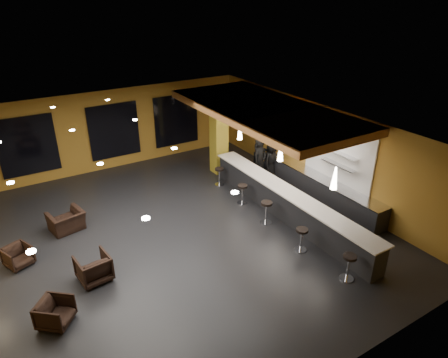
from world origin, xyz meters
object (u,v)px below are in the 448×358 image
pendant_2 (240,131)px  staff_b (261,153)px  pendant_0 (335,178)px  staff_c (271,160)px  bar_stool_2 (266,210)px  prep_counter (318,187)px  column (219,134)px  bar_stool_1 (302,237)px  bar_stool_4 (219,174)px  pendant_1 (281,151)px  staff_a (260,160)px  bar_stool_0 (349,264)px  armchair_d (67,221)px  bar_stool_3 (242,192)px  bar_counter (286,205)px  armchair_a (55,313)px  armchair_b (94,268)px  armchair_c (18,256)px

pendant_2 → staff_b: (1.47, 0.49, -1.43)m
pendant_0 → staff_c: bearing=72.8°
bar_stool_2 → prep_counter: bearing=8.9°
pendant_2 → staff_b: bearing=18.4°
column → bar_stool_1: 6.57m
staff_b → bar_stool_4: staff_b is taller
pendant_1 → staff_a: size_ratio=0.37×
bar_stool_0 → armchair_d: bearing=132.3°
bar_stool_1 → bar_stool_3: size_ratio=1.01×
bar_counter → armchair_a: bar_counter is taller
pendant_0 → pendant_2: bearing=90.0°
pendant_2 → staff_a: 1.69m
staff_b → armchair_b: staff_b is taller
armchair_c → bar_stool_0: size_ratio=0.88×
bar_counter → staff_a: 3.05m
pendant_1 → bar_stool_1: 3.08m
bar_stool_2 → bar_stool_0: bearing=-87.7°
pendant_2 → staff_b: 2.11m
pendant_0 → staff_c: (1.52, 4.90, -1.54)m
pendant_1 → bar_stool_4: (-0.69, 2.92, -1.87)m
pendant_2 → armchair_d: size_ratio=0.66×
armchair_c → pendant_1: bearing=-33.0°
pendant_2 → staff_a: pendant_2 is taller
armchair_c → staff_a: bearing=-17.5°
column → armchair_b: column is taller
armchair_d → bar_stool_0: bearing=120.7°
bar_stool_4 → pendant_1: bearing=-76.7°
bar_stool_0 → bar_stool_2: bearing=92.3°
prep_counter → bar_stool_3: 2.98m
prep_counter → armchair_b: bearing=-177.8°
staff_a → bar_counter: bearing=-122.8°
pendant_2 → bar_stool_1: (-0.88, -4.79, -1.86)m
armchair_b → bar_stool_1: armchair_b is taller
bar_stool_1 → bar_stool_0: bearing=-83.6°
staff_b → armchair_d: staff_b is taller
bar_counter → pendant_2: 3.52m
armchair_c → bar_stool_1: 8.42m
armchair_a → armchair_c: 2.98m
pendant_1 → pendant_0: bearing=-90.0°
armchair_b → armchair_c: size_ratio=1.23×
bar_counter → bar_stool_0: 3.57m
bar_stool_0 → bar_stool_2: bar_stool_2 is taller
pendant_2 → armchair_b: size_ratio=0.81×
bar_stool_2 → bar_stool_1: bearing=-91.6°
armchair_a → armchair_b: bearing=-7.0°
column → staff_c: (1.52, -1.70, -0.94)m
pendant_0 → column: bearing=90.0°
armchair_c → armchair_d: 2.03m
pendant_0 → armchair_a: pendant_0 is taller
bar_counter → bar_stool_2: size_ratio=9.79×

